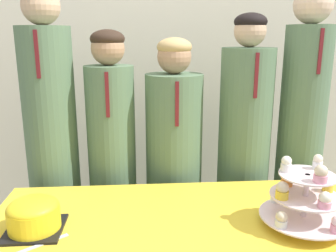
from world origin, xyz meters
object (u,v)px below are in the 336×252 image
Objects in this scene: cupcake_stand at (305,196)px; student_4 at (300,143)px; student_0 at (53,154)px; student_1 at (113,171)px; round_cake at (34,214)px; student_2 at (174,176)px; student_3 at (243,163)px.

student_4 is at bearing 67.33° from cupcake_stand.
student_0 is 0.33m from student_1.
student_1 is (0.24, 0.61, -0.08)m from round_cake.
cupcake_stand is (1.00, -0.05, 0.06)m from round_cake.
round_cake is 0.63× the size of cupcake_stand.
student_3 is (0.39, 0.00, 0.06)m from student_2.
student_2 reaches higher than cupcake_stand.
cupcake_stand is at bearing -40.88° from student_1.
student_3 reaches higher than cupcake_stand.
student_0 is at bearing 148.41° from cupcake_stand.
student_4 reaches higher than round_cake.
student_0 is at bearing 180.00° from student_2.
student_1 reaches higher than cupcake_stand.
student_3 is (1.03, -0.00, -0.08)m from student_0.
student_4 is at bearing 0.00° from student_1.
cupcake_stand is at bearing -2.68° from round_cake.
round_cake is 1.14m from student_3.
student_4 is at bearing 25.64° from round_cake.
student_4 is at bearing 0.00° from student_2.
student_4 reaches higher than student_2.
round_cake is at bearing -111.29° from student_1.
student_1 is 1.05m from student_4.
student_2 is (0.65, -0.00, -0.14)m from student_0.
student_3 is at bearing 32.58° from round_cake.
round_cake is at bearing -154.36° from student_4.
round_cake is 0.62m from student_0.
student_0 is 0.66m from student_2.
cupcake_stand is 0.20× the size of student_4.
student_1 is (0.31, -0.00, -0.11)m from student_0.
student_0 is 0.99× the size of student_4.
cupcake_stand is at bearing -57.01° from student_2.
student_0 is 1.04m from student_3.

